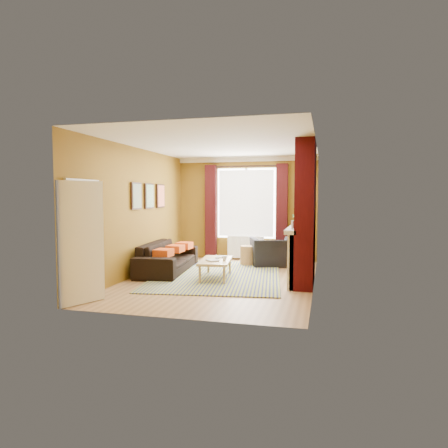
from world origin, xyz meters
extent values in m
plane|color=olive|center=(0.00, 0.00, 0.00)|extent=(5.50, 5.50, 0.00)
cube|color=brown|center=(0.00, 2.75, 1.40)|extent=(3.80, 0.02, 2.80)
cube|color=brown|center=(0.00, -2.75, 1.40)|extent=(3.80, 0.02, 2.80)
cube|color=brown|center=(1.90, 0.00, 1.40)|extent=(0.02, 5.50, 2.80)
cube|color=brown|center=(-1.90, 0.00, 1.40)|extent=(0.02, 5.50, 2.80)
cube|color=white|center=(0.00, 0.00, 2.80)|extent=(3.80, 5.50, 0.01)
cube|color=#44090E|center=(1.72, 0.00, 1.40)|extent=(0.35, 1.40, 2.80)
cube|color=white|center=(1.53, 0.00, 0.55)|extent=(0.12, 1.30, 1.10)
cube|color=white|center=(1.48, 0.00, 1.08)|extent=(0.22, 1.40, 0.08)
cube|color=white|center=(1.51, -0.58, 0.52)|extent=(0.16, 0.14, 1.04)
cube|color=white|center=(1.51, 0.58, 0.52)|extent=(0.16, 0.14, 1.04)
cube|color=black|center=(1.56, 0.00, 0.45)|extent=(0.06, 0.80, 0.90)
cube|color=black|center=(1.54, 0.00, 0.03)|extent=(0.20, 1.00, 0.06)
cube|color=white|center=(1.49, -0.35, 1.20)|extent=(0.03, 0.12, 0.16)
cube|color=black|center=(1.49, -0.10, 1.19)|extent=(0.03, 0.10, 0.14)
cylinder|color=black|center=(1.49, 0.15, 1.18)|extent=(0.10, 0.10, 0.12)
cube|color=black|center=(1.53, 0.00, 1.85)|extent=(0.03, 0.60, 0.75)
cube|color=olive|center=(1.51, 0.00, 1.85)|extent=(0.01, 0.52, 0.66)
cube|color=white|center=(0.00, 2.71, 2.74)|extent=(3.80, 0.08, 0.12)
cube|color=white|center=(0.00, 2.72, 1.55)|extent=(1.60, 0.04, 1.90)
cube|color=white|center=(0.00, 2.68, 1.55)|extent=(1.50, 0.02, 1.80)
cube|color=white|center=(0.00, 2.70, 1.55)|extent=(0.06, 0.04, 1.90)
cube|color=#380C0E|center=(-0.98, 2.63, 1.35)|extent=(0.30, 0.16, 2.50)
cube|color=#380C0E|center=(0.98, 2.63, 1.35)|extent=(0.30, 0.16, 2.50)
cylinder|color=black|center=(0.00, 2.63, 2.55)|extent=(2.30, 0.05, 0.05)
cube|color=white|center=(0.00, 2.65, 0.35)|extent=(1.00, 0.10, 0.60)
cube|color=white|center=(-0.45, 2.59, 0.35)|extent=(0.04, 0.03, 0.56)
cube|color=white|center=(-0.34, 2.59, 0.35)|extent=(0.04, 0.03, 0.56)
cube|color=white|center=(-0.23, 2.59, 0.35)|extent=(0.04, 0.03, 0.56)
cube|color=white|center=(-0.12, 2.59, 0.35)|extent=(0.04, 0.03, 0.56)
cube|color=white|center=(-0.01, 2.59, 0.35)|extent=(0.04, 0.03, 0.56)
cube|color=white|center=(0.10, 2.59, 0.35)|extent=(0.04, 0.03, 0.56)
cube|color=white|center=(0.21, 2.59, 0.35)|extent=(0.04, 0.03, 0.56)
cube|color=white|center=(0.32, 2.59, 0.35)|extent=(0.04, 0.03, 0.56)
cube|color=white|center=(0.43, 2.59, 0.35)|extent=(0.04, 0.03, 0.56)
cube|color=black|center=(-1.87, -0.10, 1.75)|extent=(0.04, 0.44, 0.58)
cube|color=gold|center=(-1.84, -0.10, 1.75)|extent=(0.01, 0.38, 0.52)
cube|color=black|center=(-1.87, 0.55, 1.75)|extent=(0.04, 0.44, 0.58)
cube|color=#2F8D3A|center=(-1.84, 0.55, 1.75)|extent=(0.01, 0.38, 0.52)
cube|color=black|center=(-1.87, 1.20, 1.75)|extent=(0.04, 0.44, 0.58)
cube|color=#E0384E|center=(-1.84, 1.20, 1.75)|extent=(0.01, 0.38, 0.52)
cube|color=white|center=(-1.88, -2.05, 1.00)|extent=(0.05, 0.94, 2.06)
cube|color=black|center=(-1.85, -2.05, 1.00)|extent=(0.02, 0.80, 1.98)
cube|color=white|center=(-1.68, -2.41, 1.00)|extent=(0.37, 0.74, 1.98)
imported|color=#3B6F31|center=(1.49, 0.45, 1.26)|extent=(0.14, 0.10, 0.27)
cube|color=#C84310|center=(-1.27, -0.05, 0.53)|extent=(0.34, 0.40, 0.16)
cube|color=#C84310|center=(-1.27, 0.65, 0.53)|extent=(0.34, 0.40, 0.16)
cube|color=#C84310|center=(-1.27, 1.25, 0.53)|extent=(0.34, 0.40, 0.16)
cube|color=navy|center=(-0.18, 0.40, 0.01)|extent=(3.13, 4.03, 0.02)
imported|color=black|center=(-1.42, 0.55, 0.34)|extent=(1.14, 2.42, 0.68)
imported|color=black|center=(0.84, 1.92, 0.35)|extent=(1.32, 1.23, 0.70)
cube|color=tan|center=(-0.13, 0.06, 0.38)|extent=(0.77, 1.29, 0.05)
cylinder|color=tan|center=(-0.30, -0.52, 0.18)|extent=(0.06, 0.06, 0.36)
cylinder|color=tan|center=(0.19, -0.46, 0.18)|extent=(0.06, 0.06, 0.36)
cylinder|color=tan|center=(-0.45, 0.57, 0.18)|extent=(0.06, 0.06, 0.36)
cylinder|color=tan|center=(0.04, 0.63, 0.18)|extent=(0.06, 0.06, 0.36)
cylinder|color=#9C7343|center=(0.22, 1.87, 0.24)|extent=(0.50, 0.50, 0.49)
cylinder|color=black|center=(1.55, 2.20, 0.02)|extent=(0.34, 0.34, 0.03)
cylinder|color=black|center=(1.55, 2.20, 0.85)|extent=(0.03, 0.03, 1.63)
cone|color=beige|center=(1.55, 2.20, 1.68)|extent=(0.34, 0.34, 0.20)
imported|color=#999999|center=(-0.22, -0.20, 0.42)|extent=(0.35, 0.35, 0.03)
imported|color=#999999|center=(-0.19, 0.41, 0.42)|extent=(0.22, 0.28, 0.02)
imported|color=#999999|center=(0.08, -0.04, 0.45)|extent=(0.13, 0.13, 0.09)
cube|color=#29292C|center=(-0.13, 0.16, 0.42)|extent=(0.05, 0.15, 0.02)
camera|label=1|loc=(2.10, -7.99, 1.74)|focal=32.00mm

